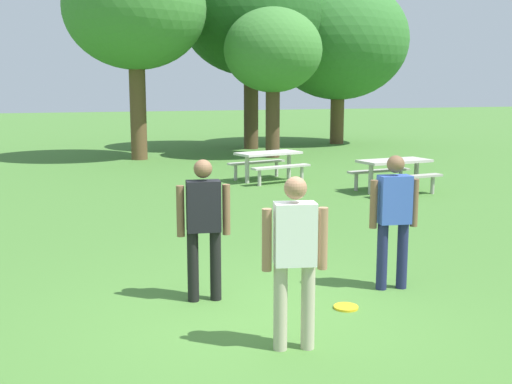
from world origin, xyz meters
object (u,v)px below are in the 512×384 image
object	(u,v)px
tree_tall_left	(135,9)
tree_broad_center	(273,51)
picnic_table_near	(394,169)
picnic_table_far	(268,160)
tree_slender_mid	(339,41)
tree_far_right	(251,16)
frisbee	(346,307)
person_thrower	(204,221)
person_bystander	(295,252)
person_catcher	(394,213)

from	to	relation	value
tree_tall_left	tree_broad_center	distance (m)	4.84
picnic_table_near	picnic_table_far	xyz separation A→B (m)	(-2.10, 2.69, 0.00)
tree_slender_mid	picnic_table_far	bearing A→B (deg)	-126.92
tree_far_right	frisbee	bearing A→B (deg)	-107.03
frisbee	tree_broad_center	size ratio (longest dim) A/B	0.05
picnic_table_near	picnic_table_far	distance (m)	3.42
person_thrower	frisbee	bearing A→B (deg)	-30.30
person_bystander	frisbee	distance (m)	1.57
person_thrower	tree_far_right	world-z (taller)	tree_far_right
frisbee	tree_tall_left	bearing A→B (deg)	88.18
person_bystander	picnic_table_near	xyz separation A→B (m)	(5.86, 7.30, -0.38)
person_thrower	person_catcher	size ratio (longest dim) A/B	1.00
person_thrower	frisbee	xyz separation A→B (m)	(1.40, -0.82, -0.93)
picnic_table_near	tree_far_right	distance (m)	12.14
person_bystander	picnic_table_far	size ratio (longest dim) A/B	0.84
picnic_table_far	tree_far_right	xyz separation A→B (m)	(2.66, 8.51, 4.67)
person_bystander	tree_broad_center	distance (m)	16.60
tree_tall_left	frisbee	bearing A→B (deg)	-91.82
person_thrower	person_bystander	xyz separation A→B (m)	(0.41, -1.60, 0.00)
tree_tall_left	picnic_table_near	bearing A→B (deg)	-63.94
person_bystander	tree_tall_left	bearing A→B (deg)	84.79
tree_broad_center	picnic_table_near	bearing A→B (deg)	-91.14
tree_slender_mid	tree_tall_left	bearing A→B (deg)	-161.77
person_catcher	picnic_table_near	distance (m)	7.31
person_bystander	tree_slender_mid	bearing A→B (deg)	60.87
person_catcher	tree_far_right	size ratio (longest dim) A/B	0.22
tree_broad_center	person_bystander	bearing A→B (deg)	-111.57
person_bystander	frisbee	size ratio (longest dim) A/B	5.94
tree_far_right	tree_slender_mid	size ratio (longest dim) A/B	1.09
tree_slender_mid	frisbee	bearing A→B (deg)	-117.81
tree_tall_left	tree_slender_mid	bearing A→B (deg)	18.23
person_thrower	tree_far_right	distance (m)	18.72
tree_slender_mid	person_thrower	bearing A→B (deg)	-122.24
person_catcher	tree_slender_mid	xyz separation A→B (m)	(8.92, 18.11, 3.50)
tree_tall_left	tree_far_right	bearing A→B (deg)	24.41
picnic_table_near	tree_slender_mid	size ratio (longest dim) A/B	0.26
tree_slender_mid	person_catcher	bearing A→B (deg)	-116.21
person_catcher	tree_slender_mid	distance (m)	20.49
person_thrower	person_bystander	distance (m)	1.65
picnic_table_far	tree_far_right	distance (m)	10.06
person_thrower	picnic_table_far	distance (m)	9.37
frisbee	person_thrower	bearing A→B (deg)	149.70
person_thrower	picnic_table_far	xyz separation A→B (m)	(4.17, 8.39, -0.38)
person_catcher	person_bystander	size ratio (longest dim) A/B	1.00
picnic_table_near	tree_far_right	world-z (taller)	tree_far_right
person_bystander	tree_far_right	xyz separation A→B (m)	(6.42, 18.49, 4.29)
tree_broad_center	tree_far_right	world-z (taller)	tree_far_right
picnic_table_far	tree_tall_left	xyz separation A→B (m)	(-2.28, 6.27, 4.44)
picnic_table_near	person_catcher	bearing A→B (deg)	-123.36
tree_broad_center	tree_slender_mid	xyz separation A→B (m)	(4.74, 4.08, 0.77)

